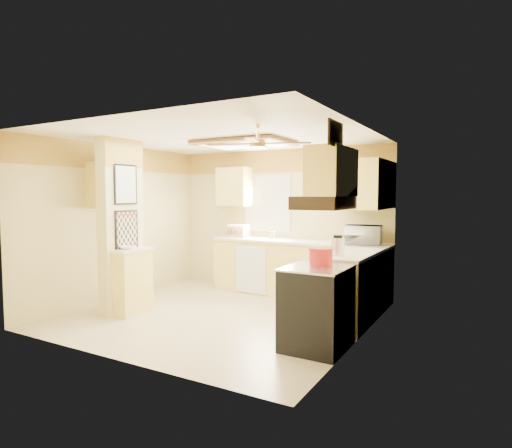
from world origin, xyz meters
The scene contains 34 objects.
floor centered at (0.00, 0.00, 0.00)m, with size 4.00×4.00×0.00m, color beige.
ceiling centered at (0.00, 0.00, 2.50)m, with size 4.00×4.00×0.00m, color white.
wall_back centered at (0.00, 1.90, 1.25)m, with size 4.00×4.00×0.00m, color #DBC885.
wall_front centered at (0.00, -1.90, 1.25)m, with size 4.00×4.00×0.00m, color #DBC885.
wall_left centered at (-2.00, 0.00, 1.25)m, with size 3.80×3.80×0.00m, color #DBC885.
wall_right centered at (2.00, 0.00, 1.25)m, with size 3.80×3.80×0.00m, color #DBC885.
wallpaper_border centered at (0.00, 1.88, 2.30)m, with size 4.00×0.02×0.40m, color #FED54B.
partition_column centered at (-1.35, -0.55, 1.25)m, with size 0.20×0.70×2.50m, color #DBC885.
partition_ledge centered at (-1.13, -0.55, 0.45)m, with size 0.25×0.55×0.90m, color #FFDA6C.
ledge_top centered at (-1.13, -0.55, 0.92)m, with size 0.28×0.58×0.04m, color white.
lower_cabinets_back centered at (0.50, 1.60, 0.45)m, with size 3.00×0.60×0.90m, color #FFDA6C.
lower_cabinets_right centered at (1.70, 0.60, 0.45)m, with size 0.60×1.40×0.90m, color #FFDA6C.
countertop_back centered at (0.50, 1.59, 0.92)m, with size 3.04×0.64×0.04m, color white.
countertop_right centered at (1.69, 0.60, 0.92)m, with size 0.64×1.44×0.04m, color white.
dishwasher_panel centered at (-0.25, 1.29, 0.43)m, with size 0.58×0.02×0.80m, color white.
window centered at (-0.25, 1.89, 1.55)m, with size 0.92×0.02×1.02m.
upper_cab_back_left centered at (-0.85, 1.72, 1.85)m, with size 0.60×0.35×0.70m, color #FFDA6C.
upper_cab_back_right centered at (1.55, 1.72, 1.85)m, with size 0.90×0.35×0.70m, color #FFDA6C.
upper_cab_right centered at (1.82, 1.25, 1.85)m, with size 0.35×1.00×0.70m, color #FFDA6C.
upper_cab_left_wall centered at (-1.82, -0.25, 1.85)m, with size 0.35×0.75×0.70m, color #FFDA6C.
upper_cab_over_stove centered at (1.82, -0.55, 1.95)m, with size 0.35×0.76×0.52m, color #FFDA6C.
stove centered at (1.67, -0.55, 0.46)m, with size 0.68×0.77×0.92m.
range_hood centered at (1.74, -0.55, 1.62)m, with size 0.50×0.76×0.14m, color black.
poster_menu centered at (-1.24, -0.55, 1.85)m, with size 0.02×0.42×0.57m.
poster_nashville centered at (-1.24, -0.55, 1.20)m, with size 0.02×0.42×0.57m.
ceiling_light_panel centered at (0.10, 0.50, 2.46)m, with size 1.35×0.95×0.06m.
ceiling_fan centered at (1.00, -0.70, 2.29)m, with size 1.15×1.15×0.26m.
vent_grate centered at (1.98, -0.90, 2.30)m, with size 0.02×0.40×0.25m, color black.
microwave centered at (1.59, 1.58, 1.09)m, with size 0.54×0.36×0.30m, color white.
bowl centered at (-1.13, -0.65, 0.96)m, with size 0.20×0.20×0.05m, color white.
dutch_oven centered at (1.65, -0.39, 1.01)m, with size 0.29×0.29×0.19m.
kettle centered at (1.65, 0.21, 1.06)m, with size 0.17×0.17×0.26m.
dish_rack centered at (-0.72, 1.64, 1.02)m, with size 0.38×0.28×0.22m.
utensil_crock centered at (-0.05, 1.69, 1.00)m, with size 0.10×0.10×0.19m.
Camera 1 is at (3.37, -4.95, 1.71)m, focal length 30.00 mm.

